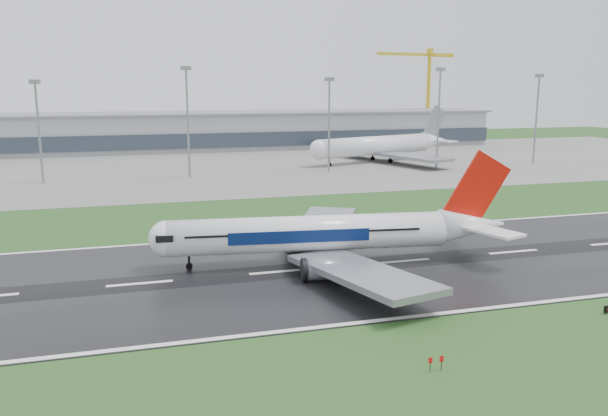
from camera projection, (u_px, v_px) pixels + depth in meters
name	position (u px, v px, depth m)	size (l,w,h in m)	color
ground	(403.00, 262.00, 95.62)	(520.00, 520.00, 0.00)	#1F4619
runway	(403.00, 261.00, 95.61)	(400.00, 45.00, 0.10)	black
apron	(250.00, 164.00, 213.40)	(400.00, 130.00, 0.08)	slate
terminal	(224.00, 131.00, 268.47)	(240.00, 36.00, 15.00)	#90929B
main_airliner	(334.00, 211.00, 93.05)	(55.64, 52.99, 16.43)	white
parked_airliner	(381.00, 135.00, 219.35)	(64.82, 60.35, 19.00)	white
tower_crane	(428.00, 95.00, 308.46)	(45.89, 2.50, 45.22)	gold
floodmast_1	(39.00, 134.00, 169.73)	(0.64, 0.64, 27.60)	gray
floodmast_2	(188.00, 125.00, 180.43)	(0.64, 0.64, 31.56)	gray
floodmast_3	(329.00, 127.00, 192.64)	(0.64, 0.64, 28.51)	gray
floodmast_4	(438.00, 120.00, 202.68)	(0.64, 0.64, 31.80)	gray
floodmast_5	(536.00, 121.00, 213.14)	(0.64, 0.64, 29.96)	gray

